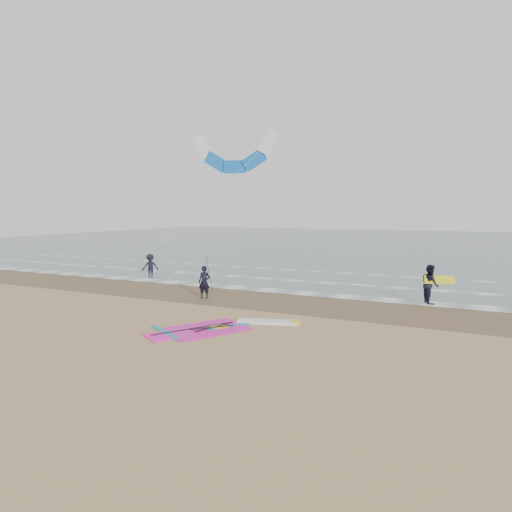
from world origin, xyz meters
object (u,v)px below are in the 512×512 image
at_px(person_standing, 204,282).
at_px(person_walking, 430,284).
at_px(surf_kite, 235,156).
at_px(windsurf_rig, 223,327).
at_px(person_wading, 150,261).

relative_size(person_standing, person_walking, 0.88).
bearing_deg(person_standing, surf_kite, 99.01).
relative_size(windsurf_rig, person_standing, 3.07).
distance_m(windsurf_rig, surf_kite, 17.97).
bearing_deg(person_walking, surf_kite, 40.49).
xyz_separation_m(person_walking, surf_kite, (-13.64, 6.38, 7.17)).
relative_size(windsurf_rig, person_walking, 2.70).
bearing_deg(person_standing, person_walking, 7.75).
height_order(windsurf_rig, person_standing, person_standing).
height_order(person_walking, surf_kite, surf_kite).
bearing_deg(person_standing, person_wading, 133.04).
bearing_deg(surf_kite, person_wading, -136.26).
distance_m(windsurf_rig, person_standing, 5.87).
bearing_deg(person_wading, person_walking, -32.33).
bearing_deg(windsurf_rig, person_walking, 51.14).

